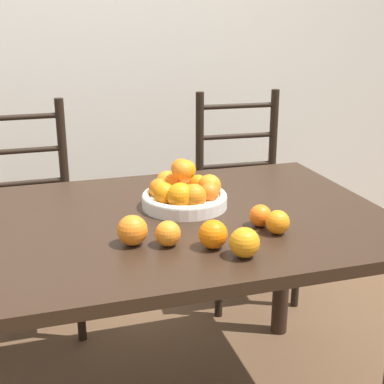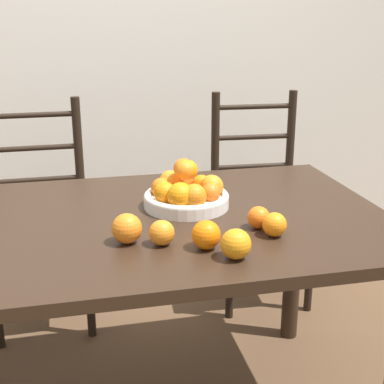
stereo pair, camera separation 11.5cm
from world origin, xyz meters
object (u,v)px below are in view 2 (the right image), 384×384
fruit_bowl (186,193)px  orange_loose_3 (127,228)px  orange_loose_4 (162,233)px  chair_left (40,220)px  orange_loose_5 (259,217)px  orange_loose_2 (274,225)px  orange_loose_1 (236,244)px  chair_right (259,203)px  orange_loose_0 (206,235)px

fruit_bowl → orange_loose_3: fruit_bowl is taller
fruit_bowl → orange_loose_4: fruit_bowl is taller
chair_left → orange_loose_5: bearing=-54.9°
orange_loose_2 → orange_loose_4: size_ratio=0.99×
orange_loose_3 → fruit_bowl: bearing=48.6°
orange_loose_1 → orange_loose_3: size_ratio=0.95×
orange_loose_2 → orange_loose_3: orange_loose_3 is taller
orange_loose_1 → orange_loose_3: (-0.26, 0.16, 0.00)m
fruit_bowl → orange_loose_1: 0.40m
orange_loose_4 → chair_left: chair_left is taller
orange_loose_4 → chair_right: chair_right is taller
fruit_bowl → chair_right: bearing=54.4°
orange_loose_1 → orange_loose_2: size_ratio=1.15×
orange_loose_0 → orange_loose_5: 0.21m
chair_left → chair_right: (1.02, -0.00, 0.00)m
fruit_bowl → chair_left: (-0.51, 0.72, -0.32)m
orange_loose_3 → chair_right: (0.73, 0.96, -0.32)m
orange_loose_0 → orange_loose_1: 0.09m
fruit_bowl → orange_loose_3: bearing=-131.4°
orange_loose_0 → orange_loose_1: (0.06, -0.07, 0.00)m
orange_loose_5 → chair_right: chair_right is taller
orange_loose_0 → orange_loose_4: (-0.11, 0.05, -0.00)m
orange_loose_2 → chair_left: size_ratio=0.07×
fruit_bowl → orange_loose_1: bearing=-84.0°
orange_loose_0 → orange_loose_1: size_ratio=0.99×
orange_loose_1 → chair_left: 1.28m
fruit_bowl → orange_loose_5: (0.17, -0.22, -0.02)m
fruit_bowl → orange_loose_3: size_ratio=3.31×
orange_loose_5 → orange_loose_3: bearing=-176.9°
orange_loose_2 → chair_left: bearing=124.7°
fruit_bowl → chair_left: size_ratio=0.28×
orange_loose_4 → chair_right: (0.64, 0.99, -0.31)m
orange_loose_4 → orange_loose_5: 0.30m
orange_loose_2 → chair_right: (0.32, 1.00, -0.31)m
orange_loose_2 → orange_loose_0: bearing=-169.1°
orange_loose_2 → chair_right: bearing=72.1°
fruit_bowl → orange_loose_2: size_ratio=4.01×
orange_loose_1 → orange_loose_3: bearing=148.4°
orange_loose_1 → chair_right: 1.25m
chair_left → orange_loose_3: bearing=-73.5°
orange_loose_1 → orange_loose_5: (0.12, 0.18, -0.01)m
orange_loose_1 → fruit_bowl: bearing=96.0°
orange_loose_0 → orange_loose_2: 0.21m
fruit_bowl → orange_loose_3: 0.32m
orange_loose_2 → orange_loose_3: (-0.40, 0.04, 0.01)m
orange_loose_4 → chair_left: 1.11m
orange_loose_3 → orange_loose_5: 0.38m
orange_loose_3 → orange_loose_0: bearing=-22.8°
chair_right → orange_loose_3: bearing=-123.8°
chair_left → orange_loose_4: bearing=-69.4°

